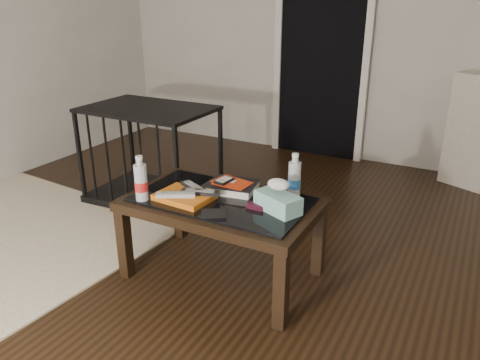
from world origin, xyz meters
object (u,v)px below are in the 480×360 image
(textbook, at_px, (233,187))
(tissue_box, at_px, (278,202))
(water_bottle_right, at_px, (295,175))
(pet_crate, at_px, (152,171))
(water_bottle_left, at_px, (141,178))
(coffee_table, at_px, (222,209))

(textbook, height_order, tissue_box, tissue_box)
(textbook, xyz_separation_m, water_bottle_right, (0.32, 0.08, 0.10))
(water_bottle_right, bearing_deg, textbook, -165.84)
(pet_crate, relative_size, textbook, 3.71)
(water_bottle_left, bearing_deg, coffee_table, 30.22)
(textbook, bearing_deg, water_bottle_right, 5.46)
(pet_crate, distance_m, water_bottle_right, 1.42)
(textbook, relative_size, tissue_box, 1.09)
(pet_crate, bearing_deg, water_bottle_right, -21.72)
(coffee_table, xyz_separation_m, tissue_box, (0.32, -0.00, 0.11))
(textbook, distance_m, water_bottle_left, 0.49)
(textbook, height_order, water_bottle_left, water_bottle_left)
(tissue_box, bearing_deg, pet_crate, 176.66)
(pet_crate, bearing_deg, tissue_box, -29.29)
(water_bottle_right, bearing_deg, tissue_box, -90.91)
(water_bottle_left, distance_m, water_bottle_right, 0.79)
(coffee_table, relative_size, textbook, 4.00)
(water_bottle_left, relative_size, tissue_box, 1.03)
(coffee_table, bearing_deg, pet_crate, 146.49)
(water_bottle_left, bearing_deg, pet_crate, 126.15)
(water_bottle_left, distance_m, tissue_box, 0.71)
(water_bottle_left, xyz_separation_m, water_bottle_right, (0.68, 0.41, 0.00))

